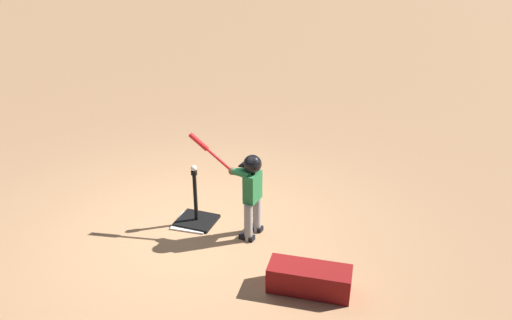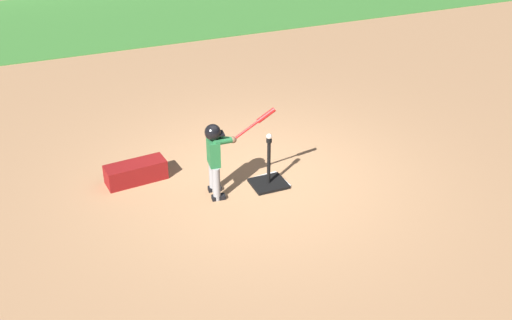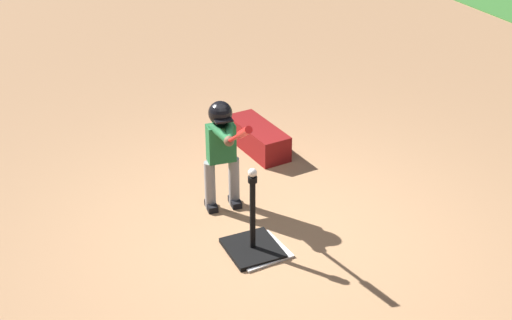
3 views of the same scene
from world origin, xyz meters
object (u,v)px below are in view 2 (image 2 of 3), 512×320
object	(u,v)px
baseball	(269,136)
equipment_bag	(136,172)
batter_child	(216,151)
batting_tee	(269,179)

from	to	relation	value
baseball	equipment_bag	size ratio (longest dim) A/B	0.09
baseball	equipment_bag	xyz separation A→B (m)	(-1.67, 0.82, -0.62)
baseball	equipment_bag	world-z (taller)	baseball
batter_child	batting_tee	bearing A→B (deg)	-2.79
equipment_bag	batting_tee	bearing A→B (deg)	-31.59
equipment_bag	baseball	bearing A→B (deg)	-31.59
batter_child	baseball	xyz separation A→B (m)	(0.73, -0.04, 0.08)
batter_child	equipment_bag	world-z (taller)	batter_child
equipment_bag	batter_child	bearing A→B (deg)	-45.35
batting_tee	baseball	size ratio (longest dim) A/B	9.72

